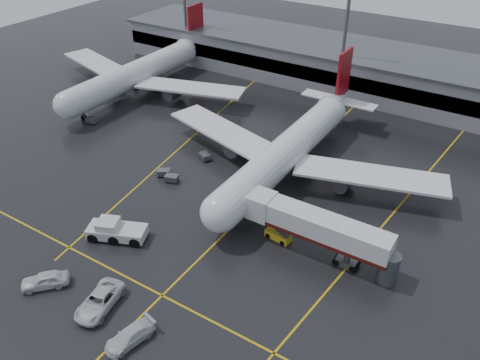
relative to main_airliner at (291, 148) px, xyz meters
The scene contains 21 objects.
ground 10.57m from the main_airliner, 90.00° to the right, with size 220.00×220.00×0.00m, color black.
apron_line_centre 10.57m from the main_airliner, 90.00° to the right, with size 0.25×90.00×0.02m, color gold.
apron_line_stop 31.98m from the main_airliner, 90.00° to the right, with size 60.00×0.25×0.02m, color gold.
apron_line_left 20.44m from the main_airliner, behind, with size 0.25×70.00×0.02m, color gold.
apron_line_right 18.49m from the main_airliner, ahead, with size 0.25×70.00×0.02m, color gold.
terminal 38.23m from the main_airliner, 90.00° to the left, with size 122.00×19.00×8.60m.
light_mast_left 56.34m from the main_airliner, 144.33° to the left, with size 3.00×1.20×25.45m.
light_mast_mid 34.26m from the main_airliner, 98.80° to the left, with size 3.00×1.20×25.45m.
main_airliner is the anchor object (origin of this frame).
second_airliner 43.68m from the main_airliner, 164.05° to the left, with size 48.80×45.60×14.10m.
jet_bridge 19.68m from the main_airliner, 52.90° to the right, with size 19.90×3.40×6.05m.
pushback_tractor 29.56m from the main_airliner, 113.65° to the right, with size 8.27×5.84×2.74m.
belt_loader 17.43m from the main_airliner, 67.56° to the right, with size 3.66×2.03×2.21m.
service_van_a 37.10m from the main_airliner, 97.40° to the right, with size 3.08×6.68×1.86m, color silver.
service_van_b 38.50m from the main_airliner, 88.02° to the right, with size 2.26×5.56×1.61m, color silver.
service_van_d 39.89m from the main_airliner, 108.37° to the right, with size 2.18×5.41×1.84m, color silver.
baggage_cart_a 19.14m from the main_airliner, 138.03° to the right, with size 2.30×1.85×1.12m.
baggage_cart_b 20.35m from the main_airliner, 143.42° to the right, with size 2.38×2.20×1.12m.
baggage_cart_c 14.65m from the main_airliner, 161.87° to the right, with size 2.38×2.11×1.12m.
baggage_cart_d 46.96m from the main_airliner, behind, with size 2.10×1.46×1.12m.
baggage_cart_e 39.94m from the main_airliner, behind, with size 2.22×1.68×1.12m.
Camera 1 is at (28.19, -50.05, 41.67)m, focal length 36.08 mm.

